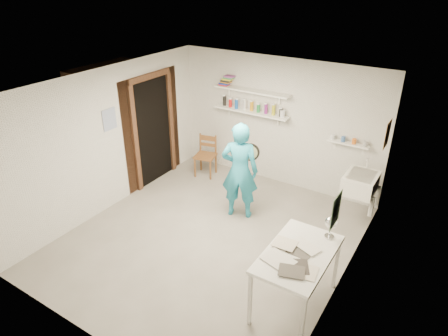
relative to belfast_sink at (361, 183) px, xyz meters
The scene contains 27 objects.
floor 2.54m from the belfast_sink, 135.83° to the right, with size 4.00×4.50×0.02m, color slate.
ceiling 2.98m from the belfast_sink, 135.83° to the right, with size 4.00×4.50×0.02m, color silver.
wall_back 1.90m from the belfast_sink, 162.26° to the left, with size 4.00×0.02×2.40m, color silver.
wall_front 4.36m from the belfast_sink, 113.84° to the right, with size 4.00×0.02×2.40m, color silver.
wall_left 4.16m from the belfast_sink, 155.67° to the right, with size 0.02×4.50×2.40m, color silver.
wall_right 1.79m from the belfast_sink, 81.30° to the right, with size 0.02×4.50×2.40m, color silver.
doorway_recess 3.81m from the belfast_sink, behind, with size 0.02×0.90×2.00m, color black.
corridor_box 4.51m from the belfast_sink, behind, with size 1.40×1.50×2.10m, color brown.
door_lintel 4.01m from the belfast_sink, behind, with size 0.06×1.05×0.10m, color brown.
door_jamb_near 3.91m from the belfast_sink, 162.82° to the right, with size 0.06×0.10×2.00m, color brown.
door_jamb_far 3.74m from the belfast_sink, behind, with size 0.06×0.10×2.00m, color brown.
shelf_lower 2.38m from the belfast_sink, 169.18° to the left, with size 1.50×0.22×0.03m, color white.
shelf_upper 2.52m from the belfast_sink, 169.18° to the left, with size 1.50×0.22×0.03m, color white.
ledge_shelf 0.75m from the belfast_sink, 130.40° to the left, with size 0.70×0.14×0.03m, color white.
poster_left 4.17m from the belfast_sink, 156.18° to the right, with size 0.01×0.28×0.36m, color #334C7F.
poster_right_a 0.89m from the belfast_sink, 22.79° to the left, with size 0.01×0.34×0.42m, color #995933.
poster_right_b 2.40m from the belfast_sink, 83.96° to the right, with size 0.01×0.30×0.38m, color #3F724C.
belfast_sink is the anchor object (origin of this frame).
man 1.93m from the belfast_sink, 152.69° to the right, with size 0.60×0.40×1.65m, color teal.
wall_clock 1.82m from the belfast_sink, 157.53° to the right, with size 0.30×0.30×0.04m, color beige.
wooden_chair 3.02m from the belfast_sink, behind, with size 0.39×0.37×0.83m, color brown.
work_table 2.29m from the belfast_sink, 92.78° to the right, with size 0.72×1.20×0.80m, color white.
desk_lamp 1.82m from the belfast_sink, 87.16° to the right, with size 0.15×0.15×0.15m, color silver.
spray_cans 2.41m from the belfast_sink, 169.18° to the left, with size 1.31×0.06×0.17m.
book_stack 3.05m from the belfast_sink, behind, with size 0.30×0.14×0.20m.
ledge_pots 0.78m from the belfast_sink, 130.40° to the left, with size 0.48×0.07×0.09m.
papers 2.27m from the belfast_sink, 92.78° to the right, with size 0.30×0.22×0.03m.
Camera 1 is at (2.88, -4.15, 3.78)m, focal length 32.00 mm.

